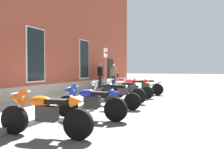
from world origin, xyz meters
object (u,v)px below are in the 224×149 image
object	(u,v)px
motorcycle_black_naked	(111,95)
motorcycle_red_sport	(131,86)
motorcycle_blue_sport	(88,100)
pedestrian_dark_jacket	(100,74)
motorcycle_orange_sport	(41,111)
motorcycle_grey_naked	(122,91)
parking_sign	(106,65)
motorcycle_yellow_naked	(144,86)
pedestrian_tan_coat	(114,74)

from	to	relation	value
motorcycle_black_naked	motorcycle_red_sport	world-z (taller)	motorcycle_red_sport
motorcycle_blue_sport	pedestrian_dark_jacket	xyz separation A→B (m)	(8.36, 3.57, 0.59)
motorcycle_blue_sport	motorcycle_black_naked	world-z (taller)	motorcycle_black_naked
motorcycle_orange_sport	motorcycle_grey_naked	world-z (taller)	motorcycle_grey_naked
parking_sign	motorcycle_red_sport	bearing A→B (deg)	-60.78
motorcycle_red_sport	motorcycle_yellow_naked	world-z (taller)	motorcycle_red_sport
pedestrian_dark_jacket	motorcycle_yellow_naked	bearing A→B (deg)	-115.88
motorcycle_orange_sport	motorcycle_red_sport	size ratio (longest dim) A/B	1.06
pedestrian_tan_coat	motorcycle_blue_sport	bearing A→B (deg)	-162.84
motorcycle_grey_naked	pedestrian_tan_coat	size ratio (longest dim) A/B	1.30
motorcycle_yellow_naked	parking_sign	distance (m)	3.00
motorcycle_blue_sport	motorcycle_red_sport	xyz separation A→B (m)	(4.84, 0.20, 0.04)
motorcycle_orange_sport	motorcycle_blue_sport	xyz separation A→B (m)	(1.77, -0.15, -0.00)
motorcycle_black_naked	parking_sign	bearing A→B (deg)	27.61
motorcycle_black_naked	pedestrian_tan_coat	xyz separation A→B (m)	(7.25, 2.75, 0.59)
motorcycle_blue_sport	pedestrian_dark_jacket	distance (m)	9.11
motorcycle_red_sport	motorcycle_grey_naked	bearing A→B (deg)	-178.88
motorcycle_yellow_naked	parking_sign	bearing A→B (deg)	150.53
motorcycle_red_sport	pedestrian_tan_coat	world-z (taller)	pedestrian_tan_coat
motorcycle_blue_sport	pedestrian_tan_coat	xyz separation A→B (m)	(9.00, 2.78, 0.54)
motorcycle_black_naked	pedestrian_dark_jacket	distance (m)	7.52
pedestrian_tan_coat	parking_sign	distance (m)	5.04
pedestrian_dark_jacket	pedestrian_tan_coat	size ratio (longest dim) A/B	1.05
motorcycle_red_sport	pedestrian_tan_coat	distance (m)	4.93
motorcycle_black_naked	pedestrian_dark_jacket	bearing A→B (deg)	28.20
pedestrian_dark_jacket	pedestrian_tan_coat	world-z (taller)	pedestrian_dark_jacket
motorcycle_yellow_naked	pedestrian_dark_jacket	distance (m)	4.07
motorcycle_blue_sport	motorcycle_black_naked	size ratio (longest dim) A/B	1.00
motorcycle_orange_sport	motorcycle_grey_naked	bearing A→B (deg)	0.17
motorcycle_orange_sport	pedestrian_dark_jacket	size ratio (longest dim) A/B	1.23
motorcycle_blue_sport	motorcycle_yellow_naked	xyz separation A→B (m)	(6.61, -0.04, -0.06)
motorcycle_black_naked	pedestrian_tan_coat	distance (m)	7.77
motorcycle_yellow_naked	pedestrian_tan_coat	world-z (taller)	pedestrian_tan_coat
motorcycle_red_sport	pedestrian_dark_jacket	size ratio (longest dim) A/B	1.16
motorcycle_blue_sport	motorcycle_grey_naked	bearing A→B (deg)	2.88
motorcycle_orange_sport	motorcycle_blue_sport	size ratio (longest dim) A/B	1.00
pedestrian_dark_jacket	pedestrian_tan_coat	bearing A→B (deg)	-51.00
pedestrian_tan_coat	motorcycle_black_naked	bearing A→B (deg)	-159.24
motorcycle_black_naked	motorcycle_blue_sport	bearing A→B (deg)	-178.94
motorcycle_red_sport	motorcycle_yellow_naked	size ratio (longest dim) A/B	0.97
motorcycle_yellow_naked	parking_sign	size ratio (longest dim) A/B	0.89
motorcycle_grey_naked	parking_sign	size ratio (longest dim) A/B	0.92
motorcycle_grey_naked	motorcycle_yellow_naked	bearing A→B (deg)	-3.54
motorcycle_orange_sport	motorcycle_red_sport	distance (m)	6.61
motorcycle_yellow_naked	pedestrian_tan_coat	bearing A→B (deg)	49.64
motorcycle_yellow_naked	motorcycle_orange_sport	bearing A→B (deg)	178.71
motorcycle_black_naked	motorcycle_red_sport	size ratio (longest dim) A/B	1.06
motorcycle_red_sport	parking_sign	xyz separation A→B (m)	(-0.63, 1.12, 1.08)
pedestrian_tan_coat	parking_sign	size ratio (longest dim) A/B	0.71
motorcycle_yellow_naked	pedestrian_dark_jacket	bearing A→B (deg)	64.12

